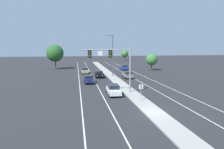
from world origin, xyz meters
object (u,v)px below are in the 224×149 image
at_px(car_oncoming_white, 113,90).
at_px(car_receding_blue, 124,67).
at_px(street_lamp_median, 112,53).
at_px(median_sign_post, 141,90).
at_px(tree_far_left_b, 55,53).
at_px(tree_far_right_c, 152,59).
at_px(car_oncoming_navy, 89,79).
at_px(tree_far_right_b, 125,54).
at_px(car_oncoming_black, 99,74).
at_px(car_oncoming_tan, 85,70).
at_px(overhead_signal_mast, 114,60).
at_px(car_receding_grey, 128,75).

distance_m(car_oncoming_white, car_receding_blue, 33.35).
relative_size(street_lamp_median, car_oncoming_white, 2.22).
relative_size(median_sign_post, street_lamp_median, 0.22).
relative_size(tree_far_left_b, tree_far_right_c, 1.53).
bearing_deg(car_receding_blue, car_oncoming_navy, -120.71).
bearing_deg(tree_far_right_c, tree_far_left_b, 164.26).
bearing_deg(car_oncoming_white, tree_far_right_c, 59.33).
height_order(median_sign_post, tree_far_left_b, tree_far_left_b).
bearing_deg(tree_far_right_c, median_sign_post, -113.13).
bearing_deg(tree_far_right_b, car_oncoming_black, -109.68).
distance_m(car_oncoming_tan, tree_far_right_c, 21.04).
height_order(tree_far_left_b, tree_far_right_c, tree_far_left_b).
distance_m(street_lamp_median, tree_far_right_b, 56.20).
height_order(overhead_signal_mast, car_receding_blue, overhead_signal_mast).
relative_size(car_receding_blue, tree_far_left_b, 0.57).
bearing_deg(tree_far_right_c, street_lamp_median, -143.99).
xyz_separation_m(overhead_signal_mast, tree_far_right_c, (17.02, 28.18, -1.99)).
bearing_deg(car_oncoming_navy, street_lamp_median, 51.69).
relative_size(median_sign_post, tree_far_right_c, 0.43).
distance_m(overhead_signal_mast, car_oncoming_navy, 11.49).
distance_m(car_oncoming_white, car_receding_grey, 16.84).
distance_m(overhead_signal_mast, car_receding_blue, 32.66).
relative_size(overhead_signal_mast, car_receding_blue, 1.81).
relative_size(overhead_signal_mast, car_oncoming_tan, 1.81).
bearing_deg(tree_far_right_b, street_lamp_median, -106.79).
relative_size(street_lamp_median, car_oncoming_black, 2.22).
relative_size(street_lamp_median, car_oncoming_tan, 2.23).
height_order(car_oncoming_navy, car_receding_grey, same).
relative_size(car_oncoming_black, tree_far_right_b, 0.84).
height_order(street_lamp_median, car_oncoming_black, street_lamp_median).
distance_m(car_receding_grey, tree_far_left_b, 28.94).
bearing_deg(tree_far_right_c, overhead_signal_mast, -121.14).
relative_size(car_oncoming_navy, car_oncoming_tan, 1.00).
distance_m(car_oncoming_black, tree_far_left_b, 23.23).
bearing_deg(overhead_signal_mast, car_oncoming_white, -105.33).
height_order(overhead_signal_mast, tree_far_right_c, overhead_signal_mast).
relative_size(car_receding_blue, tree_far_right_b, 0.84).
bearing_deg(car_receding_blue, street_lamp_median, -115.54).
height_order(median_sign_post, car_oncoming_black, median_sign_post).
bearing_deg(street_lamp_median, car_receding_grey, -44.41).
xyz_separation_m(car_oncoming_white, car_oncoming_black, (-0.22, 18.06, 0.00)).
relative_size(street_lamp_median, tree_far_right_b, 1.86).
bearing_deg(car_oncoming_white, overhead_signal_mast, 74.67).
bearing_deg(car_oncoming_white, street_lamp_median, 80.83).
bearing_deg(car_oncoming_black, tree_far_right_c, 32.34).
distance_m(overhead_signal_mast, tree_far_right_c, 32.98).
relative_size(car_oncoming_white, car_receding_blue, 1.00).
xyz_separation_m(car_oncoming_navy, tree_far_right_c, (20.44, 18.19, 2.55)).
relative_size(overhead_signal_mast, median_sign_post, 3.69).
xyz_separation_m(car_oncoming_tan, tree_far_left_b, (-8.94, 11.87, 4.34)).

